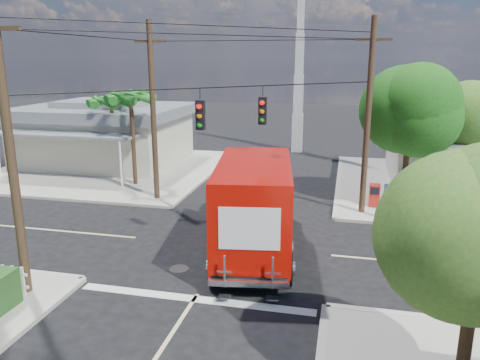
% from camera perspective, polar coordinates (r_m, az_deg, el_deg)
% --- Properties ---
extents(ground, '(120.00, 120.00, 0.00)m').
position_cam_1_polar(ground, '(18.70, -1.39, -8.06)').
color(ground, black).
rests_on(ground, ground).
extents(sidewalk_ne, '(14.12, 14.12, 0.14)m').
position_cam_1_polar(sidewalk_ne, '(29.24, 25.51, -0.95)').
color(sidewalk_ne, '#A6A096').
rests_on(sidewalk_ne, ground).
extents(sidewalk_nw, '(14.12, 14.12, 0.14)m').
position_cam_1_polar(sidewalk_nw, '(32.29, -15.47, 1.33)').
color(sidewalk_nw, '#A6A096').
rests_on(sidewalk_nw, ground).
extents(road_markings, '(32.00, 32.00, 0.01)m').
position_cam_1_polar(road_markings, '(17.40, -2.60, -9.87)').
color(road_markings, beige).
rests_on(road_markings, ground).
extents(building_nw, '(10.80, 10.20, 4.30)m').
position_cam_1_polar(building_nw, '(33.79, -16.14, 5.58)').
color(building_nw, beige).
rests_on(building_nw, sidewalk_nw).
extents(radio_tower, '(0.80, 0.80, 17.00)m').
position_cam_1_polar(radio_tower, '(36.93, 7.20, 12.10)').
color(radio_tower, silver).
rests_on(radio_tower, ground).
extents(tree_ne_front, '(4.21, 4.14, 6.66)m').
position_cam_1_polar(tree_ne_front, '(23.77, 20.10, 7.85)').
color(tree_ne_front, '#422D1C').
rests_on(tree_ne_front, sidewalk_ne).
extents(tree_ne_back, '(3.77, 3.66, 5.82)m').
position_cam_1_polar(tree_ne_back, '(26.42, 25.07, 6.70)').
color(tree_ne_back, '#422D1C').
rests_on(tree_ne_back, sidewalk_ne).
extents(palm_nw_front, '(3.01, 3.08, 5.59)m').
position_cam_1_polar(palm_nw_front, '(27.02, -13.19, 9.66)').
color(palm_nw_front, '#422D1C').
rests_on(palm_nw_front, sidewalk_nw).
extents(palm_nw_back, '(3.01, 3.08, 5.19)m').
position_cam_1_polar(palm_nw_back, '(29.29, -15.42, 9.15)').
color(palm_nw_back, '#422D1C').
rests_on(palm_nw_back, sidewalk_nw).
extents(utility_poles, '(12.00, 10.68, 9.00)m').
position_cam_1_polar(utility_poles, '(19.40, -4.86, 7.06)').
color(utility_poles, '#473321').
rests_on(utility_poles, ground).
extents(vending_boxes, '(1.90, 0.50, 1.10)m').
position_cam_1_polar(vending_boxes, '(23.92, 17.72, -1.90)').
color(vending_boxes, red).
rests_on(vending_boxes, sidewalk_ne).
extents(delivery_truck, '(3.76, 8.63, 3.62)m').
position_cam_1_polar(delivery_truck, '(17.76, 1.80, -3.00)').
color(delivery_truck, black).
rests_on(delivery_truck, ground).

